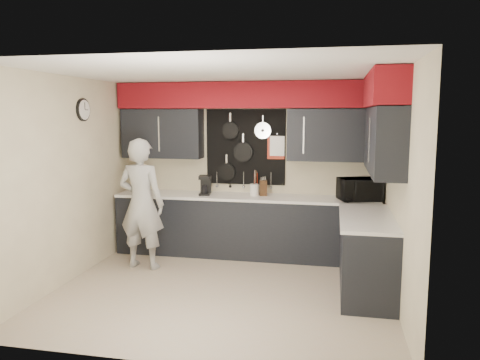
% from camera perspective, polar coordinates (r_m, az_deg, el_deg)
% --- Properties ---
extents(ground, '(4.00, 4.00, 0.00)m').
position_cam_1_polar(ground, '(5.84, -2.12, -13.27)').
color(ground, tan).
rests_on(ground, ground).
extents(back_wall_assembly, '(4.00, 0.36, 2.60)m').
position_cam_1_polar(back_wall_assembly, '(7.01, 0.97, 7.10)').
color(back_wall_assembly, beige).
rests_on(back_wall_assembly, ground).
extents(right_wall_assembly, '(0.36, 3.50, 2.60)m').
position_cam_1_polar(right_wall_assembly, '(5.59, 17.35, 5.83)').
color(right_wall_assembly, beige).
rests_on(right_wall_assembly, ground).
extents(left_wall_assembly, '(0.05, 3.50, 2.60)m').
position_cam_1_polar(left_wall_assembly, '(6.29, -20.10, 0.34)').
color(left_wall_assembly, beige).
rests_on(left_wall_assembly, ground).
extents(base_cabinets, '(3.95, 2.20, 0.92)m').
position_cam_1_polar(base_cabinets, '(6.68, 4.28, -6.43)').
color(base_cabinets, black).
rests_on(base_cabinets, ground).
extents(microwave, '(0.66, 0.55, 0.31)m').
position_cam_1_polar(microwave, '(6.78, 14.37, -1.10)').
color(microwave, black).
rests_on(microwave, base_cabinets).
extents(knife_block, '(0.13, 0.13, 0.23)m').
position_cam_1_polar(knife_block, '(6.96, 2.85, -0.99)').
color(knife_block, '#381E11').
rests_on(knife_block, base_cabinets).
extents(utensil_crock, '(0.13, 0.13, 0.17)m').
position_cam_1_polar(utensil_crock, '(6.96, 1.75, -1.20)').
color(utensil_crock, silver).
rests_on(utensil_crock, base_cabinets).
extents(coffee_maker, '(0.19, 0.22, 0.30)m').
position_cam_1_polar(coffee_maker, '(7.04, -4.28, -0.57)').
color(coffee_maker, black).
rests_on(coffee_maker, base_cabinets).
extents(person, '(0.69, 0.49, 1.80)m').
position_cam_1_polar(person, '(6.57, -11.92, -2.85)').
color(person, '#9A9A98').
rests_on(person, ground).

